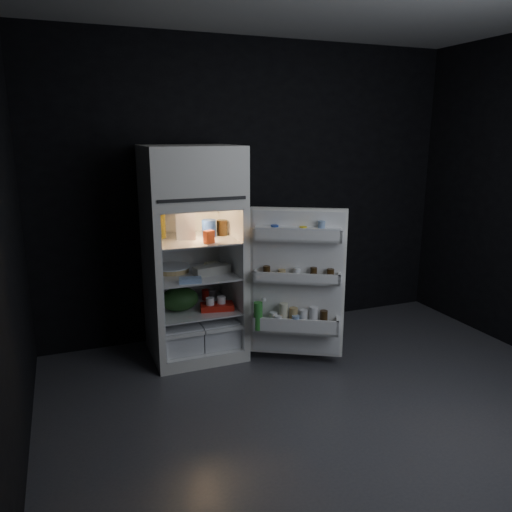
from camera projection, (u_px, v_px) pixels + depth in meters
name	position (u px, v px, depth m)	size (l,w,h in m)	color
floor	(341.00, 411.00, 3.46)	(4.00, 3.40, 0.00)	#46464B
wall_back	(253.00, 190.00, 4.67)	(4.00, 0.00, 2.70)	black
refrigerator	(192.00, 246.00, 4.18)	(0.76, 0.71, 1.78)	white
fridge_door	(296.00, 286.00, 3.99)	(0.72, 0.52, 1.22)	white
milk_jug	(186.00, 224.00, 4.09)	(0.16, 0.16, 0.24)	white
mayo_jar	(209.00, 228.00, 4.19)	(0.12, 0.12, 0.14)	navy
jam_jar	(222.00, 228.00, 4.24)	(0.09, 0.09, 0.13)	#2F1F0D
amber_bottle	(160.00, 225.00, 4.12)	(0.09, 0.09, 0.22)	gold
small_carton	(209.00, 237.00, 3.94)	(0.08, 0.06, 0.10)	#E8491B
egg_carton	(212.00, 270.00, 4.18)	(0.31, 0.12, 0.07)	gray
pie	(172.00, 269.00, 4.24)	(0.29, 0.29, 0.04)	tan
flat_package	(190.00, 280.00, 3.93)	(0.17, 0.09, 0.04)	#86A6CF
wrapped_pkg	(213.00, 265.00, 4.36)	(0.11, 0.09, 0.05)	beige
produce_bag	(180.00, 299.00, 4.17)	(0.32, 0.27, 0.20)	#193815
yogurt_tray	(217.00, 307.00, 4.20)	(0.28, 0.15, 0.05)	#B11A0F
small_can_red	(206.00, 295.00, 4.45)	(0.07, 0.07, 0.09)	#B11A0F
small_can_silver	(212.00, 295.00, 4.45)	(0.07, 0.07, 0.09)	silver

